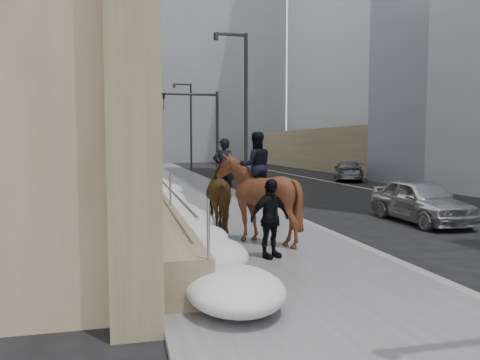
{
  "coord_description": "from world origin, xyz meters",
  "views": [
    {
      "loc": [
        -2.96,
        -8.69,
        2.61
      ],
      "look_at": [
        -0.21,
        2.53,
        1.7
      ],
      "focal_mm": 35.0,
      "sensor_mm": 36.0,
      "label": 1
    }
  ],
  "objects_px": {
    "mounted_horse_left": "(225,194)",
    "car_silver": "(421,201)",
    "mounted_horse_right": "(257,195)",
    "car_grey": "(348,171)",
    "pedestrian": "(270,218)"
  },
  "relations": [
    {
      "from": "mounted_horse_left",
      "to": "car_silver",
      "type": "height_order",
      "value": "mounted_horse_left"
    },
    {
      "from": "mounted_horse_right",
      "to": "car_grey",
      "type": "xyz_separation_m",
      "value": [
        11.82,
        18.46,
        -0.65
      ]
    },
    {
      "from": "mounted_horse_right",
      "to": "pedestrian",
      "type": "bearing_deg",
      "value": 86.6
    },
    {
      "from": "mounted_horse_right",
      "to": "pedestrian",
      "type": "height_order",
      "value": "mounted_horse_right"
    },
    {
      "from": "mounted_horse_left",
      "to": "car_silver",
      "type": "bearing_deg",
      "value": -177.29
    },
    {
      "from": "car_grey",
      "to": "car_silver",
      "type": "bearing_deg",
      "value": 94.91
    },
    {
      "from": "mounted_horse_left",
      "to": "mounted_horse_right",
      "type": "relative_size",
      "value": 0.95
    },
    {
      "from": "mounted_horse_left",
      "to": "car_grey",
      "type": "bearing_deg",
      "value": -126.75
    },
    {
      "from": "pedestrian",
      "to": "car_silver",
      "type": "bearing_deg",
      "value": 10.01
    },
    {
      "from": "pedestrian",
      "to": "car_grey",
      "type": "xyz_separation_m",
      "value": [
        12.0,
        20.09,
        -0.3
      ]
    },
    {
      "from": "mounted_horse_left",
      "to": "car_grey",
      "type": "xyz_separation_m",
      "value": [
        12.26,
        16.6,
        -0.48
      ]
    },
    {
      "from": "car_silver",
      "to": "mounted_horse_right",
      "type": "bearing_deg",
      "value": -159.57
    },
    {
      "from": "car_silver",
      "to": "car_grey",
      "type": "relative_size",
      "value": 0.9
    },
    {
      "from": "mounted_horse_right",
      "to": "car_silver",
      "type": "xyz_separation_m",
      "value": [
        6.23,
        2.21,
        -0.61
      ]
    },
    {
      "from": "mounted_horse_right",
      "to": "pedestrian",
      "type": "distance_m",
      "value": 1.67
    }
  ]
}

